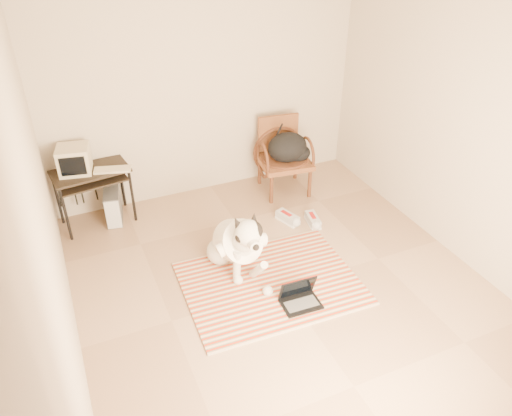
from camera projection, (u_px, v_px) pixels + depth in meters
floor at (283, 287)px, 5.10m from camera, size 4.50×4.50×0.00m
ceiling at (294, 9)px, 3.64m from camera, size 4.50×4.50×0.00m
wall_back at (205, 91)px, 6.11m from camera, size 4.50×0.00×4.50m
wall_front at (478, 358)px, 2.64m from camera, size 4.50×0.00×4.50m
wall_left at (47, 223)px, 3.70m from camera, size 0.00×4.50×4.50m
wall_right at (464, 133)px, 5.05m from camera, size 0.00×4.50×4.50m
rug at (271, 283)px, 5.14m from camera, size 1.81×1.41×0.02m
dog at (238, 243)px, 5.17m from camera, size 0.57×1.18×0.85m
laptop at (300, 297)px, 4.86m from camera, size 0.39×0.29×0.26m
computer_desk at (91, 178)px, 5.77m from camera, size 0.91×0.58×0.71m
crt_monitor at (74, 160)px, 5.61m from camera, size 0.40×0.39×0.31m
desk_keyboard at (112, 170)px, 5.71m from camera, size 0.44×0.26×0.03m
pc_tower at (113, 206)px, 6.04m from camera, size 0.25×0.44×0.39m
rattan_chair at (283, 156)px, 6.54m from camera, size 0.70×0.69×0.96m
backpack at (289, 148)px, 6.41m from camera, size 0.55×0.43×0.39m
sneaker_left at (287, 218)px, 6.09m from camera, size 0.22×0.34×0.11m
sneaker_right at (313, 220)px, 6.05m from camera, size 0.18×0.32×0.11m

